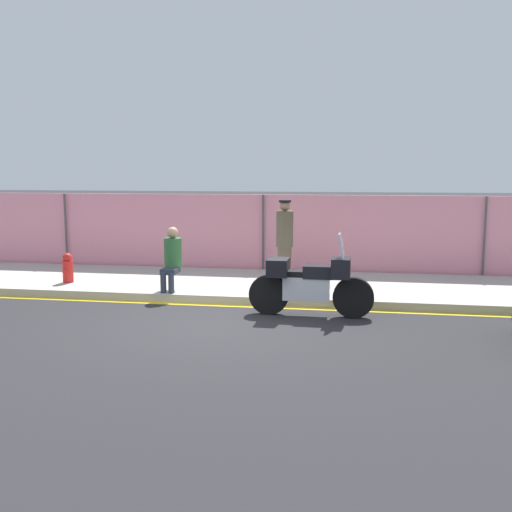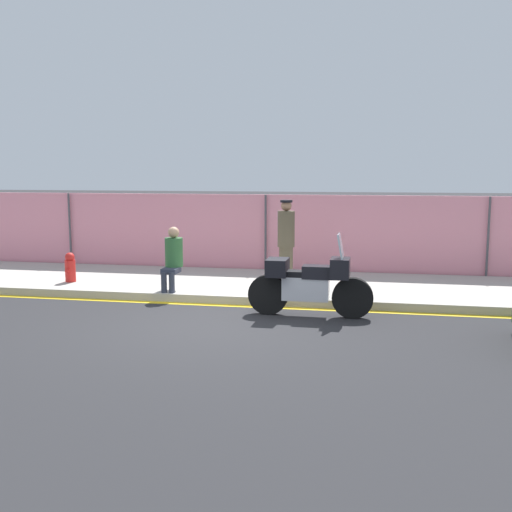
% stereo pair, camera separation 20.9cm
% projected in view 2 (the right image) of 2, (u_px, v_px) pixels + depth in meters
% --- Properties ---
extents(ground_plane, '(120.00, 120.00, 0.00)m').
position_uv_depth(ground_plane, '(219.00, 323.00, 9.91)').
color(ground_plane, '#262628').
extents(sidewalk, '(37.37, 3.20, 0.16)m').
position_uv_depth(sidewalk, '(253.00, 285.00, 12.81)').
color(sidewalk, '#ADA89E').
rests_on(sidewalk, ground_plane).
extents(curb_paint_stripe, '(37.37, 0.18, 0.01)m').
position_uv_depth(curb_paint_stripe, '(236.00, 306.00, 11.18)').
color(curb_paint_stripe, gold).
rests_on(curb_paint_stripe, ground_plane).
extents(storefront_fence, '(35.50, 0.17, 1.94)m').
position_uv_depth(storefront_fence, '(266.00, 235.00, 14.33)').
color(storefront_fence, pink).
rests_on(storefront_fence, ground_plane).
extents(motorcycle, '(2.17, 0.51, 1.45)m').
position_uv_depth(motorcycle, '(309.00, 283.00, 10.32)').
color(motorcycle, black).
rests_on(motorcycle, ground_plane).
extents(officer_standing, '(0.36, 0.36, 1.74)m').
position_uv_depth(officer_standing, '(286.00, 240.00, 12.61)').
color(officer_standing, brown).
rests_on(officer_standing, sidewalk).
extents(person_seated_on_curb, '(0.35, 0.64, 1.25)m').
position_uv_depth(person_seated_on_curb, '(173.00, 255.00, 11.85)').
color(person_seated_on_curb, '#2D3342').
rests_on(person_seated_on_curb, sidewalk).
extents(fire_hydrant, '(0.22, 0.28, 0.63)m').
position_uv_depth(fire_hydrant, '(70.00, 267.00, 12.72)').
color(fire_hydrant, red).
rests_on(fire_hydrant, sidewalk).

